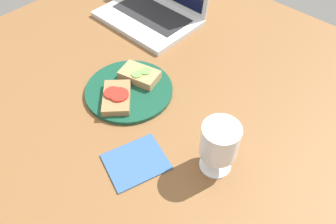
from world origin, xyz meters
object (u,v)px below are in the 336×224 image
object	(u,v)px
sandwich_with_tomato	(117,97)
sandwich_with_cucumber	(140,75)
laptop	(156,4)
wine_glass	(219,142)
plate	(129,90)
napkin	(136,162)

from	to	relation	value
sandwich_with_tomato	sandwich_with_cucumber	distance (cm)	10.13
sandwich_with_tomato	laptop	xyz separation A→B (cm)	(-21.97, 37.20, 2.13)
sandwich_with_tomato	laptop	distance (cm)	43.26
wine_glass	sandwich_with_cucumber	bearing A→B (deg)	166.85
wine_glass	sandwich_with_tomato	bearing A→B (deg)	-175.69
plate	napkin	xyz separation A→B (cm)	(18.13, -14.47, -0.39)
sandwich_with_tomato	napkin	xyz separation A→B (cm)	(17.29, -9.49, -2.12)
laptop	sandwich_with_cucumber	bearing A→B (deg)	-53.24
sandwich_with_cucumber	wine_glass	xyz separation A→B (cm)	(32.75, -7.65, 6.40)
laptop	sandwich_with_tomato	bearing A→B (deg)	-59.43
napkin	sandwich_with_tomato	bearing A→B (deg)	151.25
sandwich_with_tomato	wine_glass	xyz separation A→B (cm)	(31.10, 2.34, 6.52)
wine_glass	napkin	xyz separation A→B (cm)	(-13.81, -11.83, -8.64)
napkin	plate	bearing A→B (deg)	141.39
plate	laptop	world-z (taller)	laptop
plate	laptop	xyz separation A→B (cm)	(-21.14, 32.21, 3.86)
wine_glass	plate	bearing A→B (deg)	175.27
wine_glass	napkin	distance (cm)	20.13
laptop	napkin	world-z (taller)	laptop
sandwich_with_cucumber	napkin	distance (cm)	27.26
napkin	sandwich_with_cucumber	bearing A→B (deg)	134.19
plate	sandwich_with_cucumber	size ratio (longest dim) A/B	2.01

